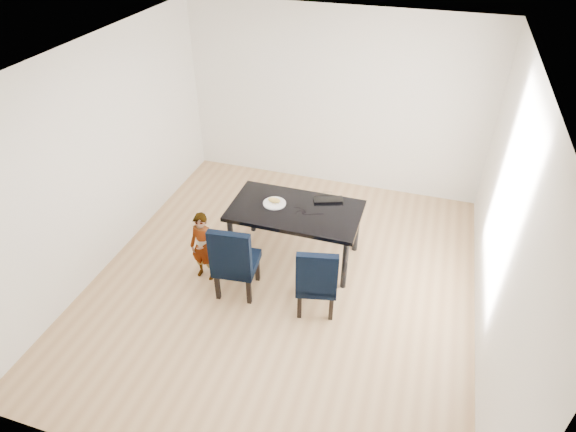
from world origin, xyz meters
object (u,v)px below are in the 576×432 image
(chair_left, at_px, (236,257))
(chair_right, at_px, (317,276))
(dining_table, at_px, (295,233))
(plate, at_px, (274,203))
(laptop, at_px, (328,197))
(child, at_px, (203,247))

(chair_left, distance_m, chair_right, 0.96)
(dining_table, height_order, plate, plate)
(chair_right, xyz_separation_m, laptop, (-0.16, 1.13, 0.30))
(chair_right, bearing_deg, laptop, 85.84)
(dining_table, distance_m, child, 1.17)
(chair_left, relative_size, chair_right, 1.07)
(dining_table, distance_m, plate, 0.48)
(dining_table, xyz_separation_m, laptop, (0.32, 0.35, 0.39))
(chair_right, bearing_deg, dining_table, 109.56)
(chair_left, relative_size, plate, 3.48)
(child, xyz_separation_m, laptop, (1.26, 1.04, 0.30))
(chair_left, xyz_separation_m, chair_right, (0.96, 0.00, -0.03))
(chair_right, height_order, laptop, chair_right)
(child, bearing_deg, chair_left, -7.58)
(chair_left, bearing_deg, plate, 70.57)
(chair_left, relative_size, laptop, 2.69)
(dining_table, bearing_deg, child, -143.82)
(chair_right, distance_m, plate, 1.15)
(laptop, bearing_deg, plate, 8.55)
(chair_right, bearing_deg, plate, 120.98)
(chair_left, distance_m, laptop, 1.41)
(chair_left, distance_m, child, 0.48)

